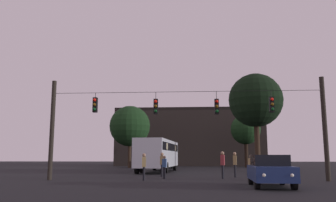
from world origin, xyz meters
TOP-DOWN VIEW (x-y plane):
  - ground_plane at (0.00, 24.50)m, footprint 168.00×168.00m
  - overhead_signal_span at (-0.01, 16.77)m, footprint 17.25×0.44m
  - city_bus at (-2.85, 29.16)m, footprint 3.33×11.16m
  - car_near_right at (4.17, 12.45)m, footprint 2.06×4.42m
  - car_far_left at (-2.75, 40.61)m, footprint 2.29×4.48m
  - pedestrian_crossing_left at (3.46, 20.47)m, footprint 0.29×0.39m
  - pedestrian_crossing_center at (-1.42, 18.56)m, footprint 0.29×0.39m
  - pedestrian_crossing_right at (-1.77, 20.88)m, footprint 0.29×0.39m
  - pedestrian_near_bus at (2.45, 18.83)m, footprint 0.31×0.40m
  - pedestrian_trailing at (4.06, 17.11)m, footprint 0.35×0.42m
  - pedestrian_far_side at (-2.54, 16.76)m, footprint 0.28×0.39m
  - corner_building at (0.02, 56.75)m, footprint 23.85×13.59m
  - tree_left_silhouette at (-7.98, 42.06)m, footprint 5.50×5.50m
  - tree_behind_building at (7.92, 44.67)m, footprint 4.17×4.17m
  - tree_right_far at (6.99, 31.03)m, footprint 5.51×5.51m

SIDE VIEW (x-z plane):
  - ground_plane at x=0.00m, z-range 0.00..0.00m
  - car_near_right at x=4.17m, z-range 0.04..1.56m
  - car_far_left at x=-2.75m, z-range 0.04..1.56m
  - pedestrian_crossing_center at x=-1.42m, z-range 0.09..1.60m
  - pedestrian_trailing at x=4.06m, z-range 0.09..1.65m
  - pedestrian_far_side at x=-2.54m, z-range 0.11..1.75m
  - pedestrian_crossing_right at x=-1.77m, z-range 0.12..1.87m
  - pedestrian_crossing_left at x=3.46m, z-range 0.12..1.90m
  - pedestrian_near_bus at x=2.45m, z-range 0.13..1.92m
  - city_bus at x=-2.85m, z-range 0.37..3.37m
  - overhead_signal_span at x=-0.01m, z-range 0.44..6.76m
  - corner_building at x=0.02m, z-range 0.00..9.25m
  - tree_behind_building at x=7.92m, z-range 1.53..8.85m
  - tree_left_silhouette at x=-7.98m, z-range 1.40..9.72m
  - tree_right_far at x=6.99m, z-range 2.18..12.11m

